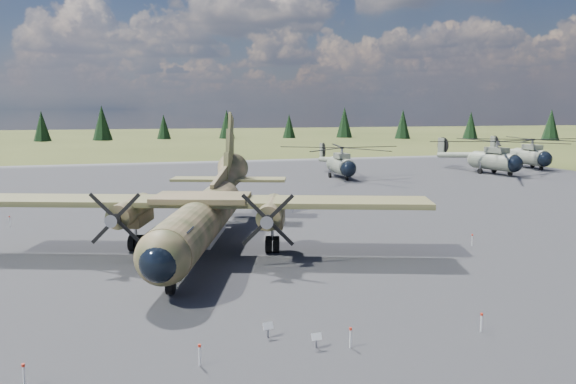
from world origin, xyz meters
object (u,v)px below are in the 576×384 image
object	(u,v)px
transport_plane	(205,209)
helicopter_far	(530,147)
helicopter_mid	(494,150)
helicopter_near	(341,156)

from	to	relation	value
transport_plane	helicopter_far	bearing A→B (deg)	52.35
transport_plane	helicopter_far	distance (m)	69.19
helicopter_mid	helicopter_far	distance (m)	11.87
helicopter_near	helicopter_mid	bearing A→B (deg)	0.44
helicopter_mid	helicopter_far	xyz separation A→B (m)	(10.58, 5.37, -0.09)
helicopter_near	helicopter_mid	size ratio (longest dim) A/B	0.85
helicopter_near	helicopter_mid	world-z (taller)	helicopter_mid
transport_plane	helicopter_mid	world-z (taller)	transport_plane
helicopter_near	helicopter_far	world-z (taller)	helicopter_far
helicopter_far	helicopter_near	bearing A→B (deg)	-168.27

